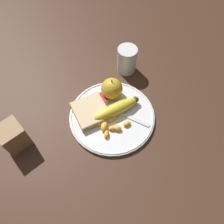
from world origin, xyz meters
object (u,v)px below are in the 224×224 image
(apple, at_px, (112,89))
(bread_slice, at_px, (91,111))
(plate, at_px, (112,116))
(condiment_caddy, at_px, (13,136))
(fork, at_px, (116,111))
(juice_glass, at_px, (127,60))
(jam_packet, at_px, (101,100))
(banana, at_px, (117,108))

(apple, xyz_separation_m, bread_slice, (0.01, -0.10, -0.02))
(plate, distance_m, condiment_caddy, 0.30)
(fork, bearing_deg, condiment_caddy, 46.43)
(fork, bearing_deg, juice_glass, -73.88)
(bread_slice, height_order, condiment_caddy, condiment_caddy)
(bread_slice, relative_size, condiment_caddy, 1.50)
(fork, distance_m, jam_packet, 0.06)
(banana, distance_m, jam_packet, 0.06)
(jam_packet, xyz_separation_m, condiment_caddy, (-0.06, -0.28, 0.02))
(jam_packet, bearing_deg, juice_glass, 108.71)
(jam_packet, bearing_deg, condiment_caddy, -102.28)
(plate, xyz_separation_m, jam_packet, (-0.06, 0.01, 0.01))
(plate, bearing_deg, bread_slice, -138.98)
(condiment_caddy, bearing_deg, plate, 65.71)
(bread_slice, bearing_deg, condiment_caddy, -107.37)
(plate, relative_size, fork, 1.44)
(jam_packet, distance_m, condiment_caddy, 0.29)
(banana, distance_m, condiment_caddy, 0.32)
(banana, bearing_deg, juice_glass, 127.18)
(apple, relative_size, jam_packet, 1.96)
(plate, height_order, banana, banana)
(bread_slice, xyz_separation_m, jam_packet, (-0.01, 0.05, -0.00))
(juice_glass, bearing_deg, bread_slice, -72.99)
(apple, relative_size, banana, 0.49)
(fork, height_order, condiment_caddy, condiment_caddy)
(apple, height_order, jam_packet, apple)
(juice_glass, distance_m, jam_packet, 0.18)
(plate, relative_size, jam_packet, 6.67)
(banana, bearing_deg, apple, 151.38)
(bread_slice, bearing_deg, fork, 51.51)
(fork, height_order, jam_packet, jam_packet)
(jam_packet, bearing_deg, plate, -6.41)
(juice_glass, xyz_separation_m, bread_slice, (0.07, -0.22, -0.02))
(plate, bearing_deg, condiment_caddy, -114.29)
(plate, distance_m, banana, 0.03)
(jam_packet, height_order, condiment_caddy, condiment_caddy)
(plate, distance_m, jam_packet, 0.06)
(plate, xyz_separation_m, juice_glass, (-0.12, 0.18, 0.04))
(apple, relative_size, condiment_caddy, 0.92)
(juice_glass, distance_m, fork, 0.20)
(apple, bearing_deg, plate, -41.33)
(banana, relative_size, fork, 0.86)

